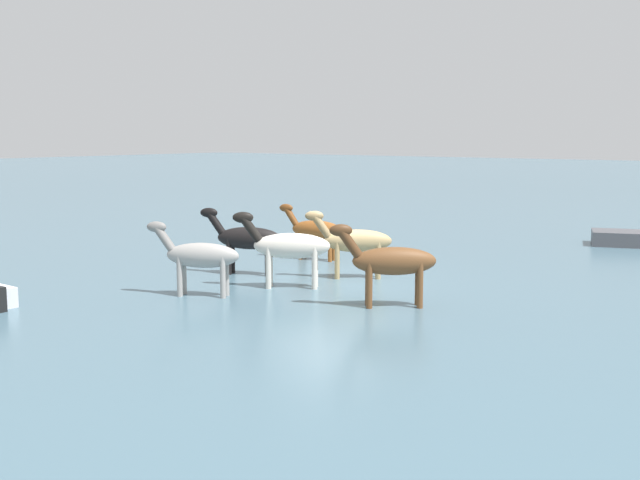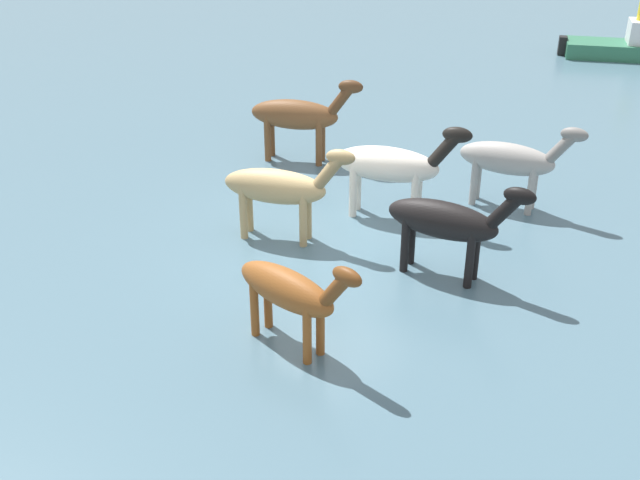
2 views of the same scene
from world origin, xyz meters
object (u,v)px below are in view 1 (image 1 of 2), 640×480
object	(u,v)px
horse_pinto_flank	(315,230)
horse_dark_mare	(246,238)
horse_mid_herd	(355,241)
horse_lead	(288,246)
horse_dun_straggler	(390,261)
horse_gray_outer	(199,256)

from	to	relation	value
horse_pinto_flank	horse_dark_mare	bearing A→B (deg)	79.61
horse_mid_herd	horse_pinto_flank	distance (m)	3.30
horse_lead	horse_dun_straggler	bearing A→B (deg)	141.04
horse_mid_herd	horse_gray_outer	distance (m)	4.55
horse_lead	horse_pinto_flank	xyz separation A→B (m)	(2.11, -3.96, -0.13)
horse_lead	horse_gray_outer	world-z (taller)	horse_lead
horse_dun_straggler	horse_dark_mare	xyz separation A→B (m)	(5.40, -1.12, -0.03)
horse_lead	horse_dark_mare	distance (m)	2.28
horse_dun_straggler	horse_pinto_flank	bearing A→B (deg)	-76.18
horse_dun_straggler	horse_gray_outer	distance (m)	4.71
horse_gray_outer	horse_dark_mare	distance (m)	3.04
horse_pinto_flank	horse_mid_herd	bearing A→B (deg)	136.31
horse_gray_outer	horse_pinto_flank	bearing A→B (deg)	-107.13
horse_mid_herd	horse_lead	distance (m)	2.21
horse_dark_mare	horse_pinto_flank	bearing A→B (deg)	-114.16
horse_lead	horse_pinto_flank	world-z (taller)	horse_lead
horse_lead	horse_dark_mare	bearing A→B (deg)	-53.11
horse_mid_herd	horse_lead	world-z (taller)	horse_lead
horse_lead	horse_pinto_flank	bearing A→B (deg)	-95.01
horse_dark_mare	horse_pinto_flank	distance (m)	3.18
horse_pinto_flank	horse_lead	bearing A→B (deg)	108.21
horse_dark_mare	horse_lead	bearing A→B (deg)	136.35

